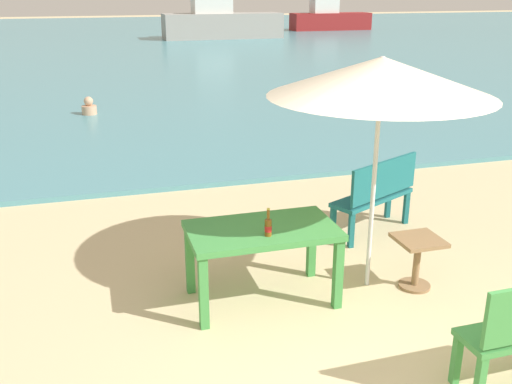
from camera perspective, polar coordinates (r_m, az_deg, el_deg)
The scene contains 9 objects.
sea_water at distance 33.43m, azimuth -12.84°, elevation 14.13°, with size 120.00×50.00×0.08m, color teal.
picnic_table_green at distance 5.53m, azimuth 0.61°, elevation -4.53°, with size 1.40×0.80×0.76m.
beer_bottle_amber at distance 5.27m, azimuth 1.20°, elevation -3.35°, with size 0.07×0.07×0.26m.
patio_umbrella at distance 5.52m, azimuth 12.12°, elevation 10.92°, with size 2.10×2.10×2.30m.
side_table_wood at distance 6.10m, azimuth 15.45°, elevation -5.97°, with size 0.44×0.44×0.54m.
bench_teal_center at distance 7.23m, azimuth 11.73°, elevation 0.03°, with size 1.24×0.85×0.95m.
swimmer_person at distance 14.16m, azimuth -15.96°, elevation 7.92°, with size 0.34×0.34×0.41m.
boat_tanker at distance 40.79m, azimuth 7.18°, elevation 16.38°, with size 5.34×1.46×1.94m.
boat_cargo_ship at distance 34.02m, azimuth -3.43°, elevation 16.18°, with size 6.62×1.80×2.41m.
Camera 1 is at (-2.16, -3.24, 2.90)m, focal length 41.04 mm.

